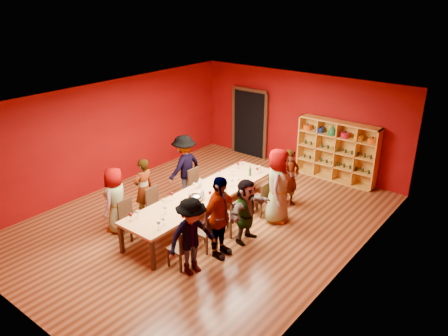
{
  "coord_description": "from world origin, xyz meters",
  "views": [
    {
      "loc": [
        6.23,
        -7.1,
        5.34
      ],
      "look_at": [
        -0.01,
        0.77,
        1.15
      ],
      "focal_mm": 35.0,
      "sensor_mm": 36.0,
      "label": 1
    }
  ],
  "objects_px": {
    "spittoon_bowl": "(195,198)",
    "chair_person_left_0": "(129,216)",
    "person_right_4": "(290,178)",
    "wine_bottle": "(250,172)",
    "chair_person_left_1": "(155,203)",
    "chair_person_right_2": "(232,215)",
    "person_right_0": "(192,237)",
    "shelving_unit": "(337,148)",
    "person_left_1": "(144,189)",
    "person_left_0": "(116,200)",
    "chair_person_right_3": "(262,197)",
    "chair_person_left_3": "(197,183)",
    "chair_person_right_0": "(183,246)",
    "person_right_1": "(219,217)",
    "person_right_2": "(246,211)",
    "person_right_3": "(278,186)",
    "tasting_table": "(205,195)",
    "person_left_3": "(185,166)",
    "chair_person_right_1": "(208,230)"
  },
  "relations": [
    {
      "from": "chair_person_right_1",
      "to": "shelving_unit",
      "type": "bearing_deg",
      "value": 84.7
    },
    {
      "from": "person_right_1",
      "to": "wine_bottle",
      "type": "bearing_deg",
      "value": 19.18
    },
    {
      "from": "person_left_0",
      "to": "person_right_3",
      "type": "relative_size",
      "value": 0.85
    },
    {
      "from": "person_right_4",
      "to": "wine_bottle",
      "type": "distance_m",
      "value": 1.05
    },
    {
      "from": "chair_person_left_0",
      "to": "chair_person_left_1",
      "type": "height_order",
      "value": "same"
    },
    {
      "from": "person_left_3",
      "to": "chair_person_right_1",
      "type": "relative_size",
      "value": 1.96
    },
    {
      "from": "chair_person_right_0",
      "to": "person_right_1",
      "type": "distance_m",
      "value": 0.95
    },
    {
      "from": "person_right_0",
      "to": "shelving_unit",
      "type": "bearing_deg",
      "value": 12.19
    },
    {
      "from": "chair_person_left_0",
      "to": "chair_person_left_3",
      "type": "relative_size",
      "value": 1.0
    },
    {
      "from": "shelving_unit",
      "to": "person_right_2",
      "type": "distance_m",
      "value": 4.42
    },
    {
      "from": "person_left_0",
      "to": "spittoon_bowl",
      "type": "relative_size",
      "value": 4.66
    },
    {
      "from": "person_right_0",
      "to": "chair_person_right_2",
      "type": "height_order",
      "value": "person_right_0"
    },
    {
      "from": "person_left_0",
      "to": "wine_bottle",
      "type": "bearing_deg",
      "value": 132.62
    },
    {
      "from": "shelving_unit",
      "to": "person_right_1",
      "type": "xyz_separation_m",
      "value": [
        -0.19,
        -5.25,
        -0.07
      ]
    },
    {
      "from": "person_right_4",
      "to": "person_left_0",
      "type": "bearing_deg",
      "value": 156.53
    },
    {
      "from": "chair_person_left_1",
      "to": "chair_person_right_1",
      "type": "relative_size",
      "value": 1.0
    },
    {
      "from": "person_left_3",
      "to": "spittoon_bowl",
      "type": "height_order",
      "value": "person_left_3"
    },
    {
      "from": "person_left_3",
      "to": "person_right_2",
      "type": "xyz_separation_m",
      "value": [
        2.63,
        -0.81,
        -0.12
      ]
    },
    {
      "from": "chair_person_right_0",
      "to": "person_right_2",
      "type": "relative_size",
      "value": 0.59
    },
    {
      "from": "chair_person_left_1",
      "to": "person_left_1",
      "type": "xyz_separation_m",
      "value": [
        -0.39,
        0.0,
        0.28
      ]
    },
    {
      "from": "chair_person_left_1",
      "to": "chair_person_right_2",
      "type": "height_order",
      "value": "same"
    },
    {
      "from": "chair_person_right_2",
      "to": "person_right_3",
      "type": "distance_m",
      "value": 1.37
    },
    {
      "from": "shelving_unit",
      "to": "person_right_4",
      "type": "xyz_separation_m",
      "value": [
        -0.2,
        -2.33,
        -0.21
      ]
    },
    {
      "from": "person_left_3",
      "to": "chair_person_left_0",
      "type": "bearing_deg",
      "value": 10.11
    },
    {
      "from": "person_left_1",
      "to": "chair_person_left_3",
      "type": "xyz_separation_m",
      "value": [
        0.39,
        1.49,
        -0.28
      ]
    },
    {
      "from": "chair_person_right_3",
      "to": "person_right_3",
      "type": "distance_m",
      "value": 0.62
    },
    {
      "from": "chair_person_left_0",
      "to": "person_right_4",
      "type": "distance_m",
      "value": 4.17
    },
    {
      "from": "chair_person_left_3",
      "to": "chair_person_right_1",
      "type": "bearing_deg",
      "value": -42.23
    },
    {
      "from": "tasting_table",
      "to": "chair_person_right_2",
      "type": "height_order",
      "value": "chair_person_right_2"
    },
    {
      "from": "person_right_0",
      "to": "spittoon_bowl",
      "type": "relative_size",
      "value": 4.87
    },
    {
      "from": "person_left_0",
      "to": "person_right_1",
      "type": "bearing_deg",
      "value": 83.93
    },
    {
      "from": "spittoon_bowl",
      "to": "person_right_3",
      "type": "bearing_deg",
      "value": 51.02
    },
    {
      "from": "chair_person_left_1",
      "to": "person_right_1",
      "type": "bearing_deg",
      "value": -4.38
    },
    {
      "from": "chair_person_left_0",
      "to": "person_right_3",
      "type": "relative_size",
      "value": 0.48
    },
    {
      "from": "person_right_0",
      "to": "chair_person_left_0",
      "type": "bearing_deg",
      "value": 100.58
    },
    {
      "from": "chair_person_right_0",
      "to": "chair_person_left_1",
      "type": "bearing_deg",
      "value": 152.01
    },
    {
      "from": "person_right_1",
      "to": "chair_person_right_3",
      "type": "xyz_separation_m",
      "value": [
        -0.3,
        2.06,
        -0.42
      ]
    },
    {
      "from": "person_left_0",
      "to": "chair_person_left_3",
      "type": "bearing_deg",
      "value": 148.95
    },
    {
      "from": "person_left_1",
      "to": "shelving_unit",
      "type": "bearing_deg",
      "value": 154.11
    },
    {
      "from": "spittoon_bowl",
      "to": "chair_person_left_0",
      "type": "bearing_deg",
      "value": -130.49
    },
    {
      "from": "person_right_0",
      "to": "person_left_0",
      "type": "bearing_deg",
      "value": 101.21
    },
    {
      "from": "person_right_0",
      "to": "person_right_2",
      "type": "xyz_separation_m",
      "value": [
        0.13,
        1.64,
        -0.07
      ]
    },
    {
      "from": "shelving_unit",
      "to": "chair_person_left_1",
      "type": "relative_size",
      "value": 2.7
    },
    {
      "from": "person_right_3",
      "to": "wine_bottle",
      "type": "bearing_deg",
      "value": 47.16
    },
    {
      "from": "person_left_1",
      "to": "chair_person_right_3",
      "type": "bearing_deg",
      "value": 132.68
    },
    {
      "from": "tasting_table",
      "to": "person_right_3",
      "type": "relative_size",
      "value": 2.42
    },
    {
      "from": "chair_person_left_3",
      "to": "chair_person_right_1",
      "type": "height_order",
      "value": "same"
    },
    {
      "from": "chair_person_right_0",
      "to": "chair_person_right_3",
      "type": "distance_m",
      "value": 2.86
    },
    {
      "from": "chair_person_right_0",
      "to": "shelving_unit",
      "type": "bearing_deg",
      "value": 85.4
    },
    {
      "from": "person_right_2",
      "to": "chair_person_right_3",
      "type": "xyz_separation_m",
      "value": [
        -0.39,
        1.22,
        -0.25
      ]
    }
  ]
}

